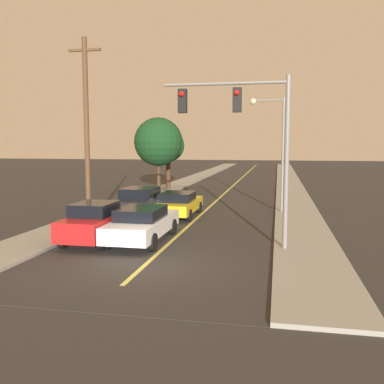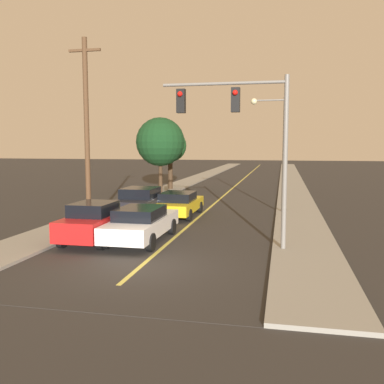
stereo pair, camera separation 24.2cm
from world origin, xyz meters
The scene contains 13 objects.
ground_plane centered at (0.00, 0.00, 0.00)m, with size 200.00×200.00×0.00m, color #2D2B28.
road_surface centered at (0.00, 36.00, 0.01)m, with size 8.36×80.00×0.01m.
sidewalk_left centered at (-5.43, 36.00, 0.06)m, with size 2.50×80.00×0.12m.
sidewalk_right centered at (5.43, 36.00, 0.06)m, with size 2.50×80.00×0.12m.
car_near_lane_front centered at (-1.17, 3.51, 0.77)m, with size 2.00×5.08×1.45m.
car_near_lane_second centered at (-1.17, 9.94, 0.72)m, with size 2.08×4.77×1.37m.
car_outer_lane_front centered at (-3.01, 3.08, 0.84)m, with size 1.85×4.28×1.66m.
car_outer_lane_second centered at (-3.01, 8.92, 0.87)m, with size 2.09×4.60×1.69m.
traffic_signal_mast centered at (3.10, 3.03, 4.68)m, with size 4.72×0.42×6.39m.
streetlamp_right centered at (4.03, 12.25, 4.40)m, with size 2.00×0.36×6.57m.
utility_pole_left centered at (-4.78, 6.17, 4.74)m, with size 1.60×0.24×8.91m.
tree_left_near centered at (-5.22, 23.37, 3.89)m, with size 2.84×2.84×5.23m.
tree_left_far centered at (-5.31, 20.59, 4.23)m, with size 3.95×3.95×6.10m.
Camera 2 is at (4.51, -13.08, 3.99)m, focal length 40.00 mm.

